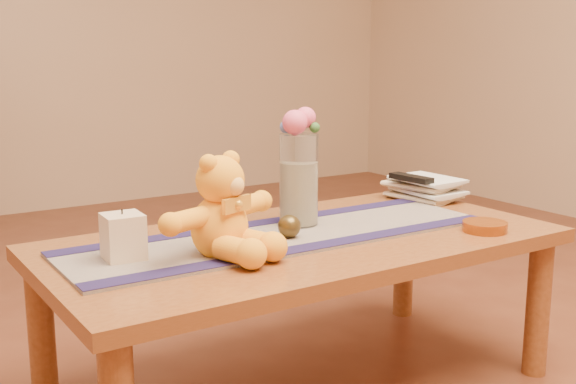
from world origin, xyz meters
TOP-DOWN VIEW (x-y plane):
  - coffee_table_top at (0.00, 0.00)m, footprint 1.40×0.70m
  - table_leg_fr at (0.64, -0.29)m, footprint 0.07×0.07m
  - table_leg_bl at (-0.64, 0.29)m, footprint 0.07×0.07m
  - table_leg_br at (0.64, 0.29)m, footprint 0.07×0.07m
  - persian_runner at (-0.05, 0.03)m, footprint 1.20×0.36m
  - runner_border_near at (-0.05, -0.12)m, footprint 1.20×0.07m
  - runner_border_far at (-0.05, 0.17)m, footprint 1.20×0.07m
  - teddy_bear at (-0.28, -0.04)m, footprint 0.42×0.39m
  - pillar_candle at (-0.49, 0.05)m, footprint 0.10×0.10m
  - candle_wick at (-0.49, 0.05)m, footprint 0.00×0.00m
  - glass_vase at (0.05, 0.10)m, footprint 0.11×0.11m
  - potpourri_fill at (0.05, 0.10)m, footprint 0.09×0.09m
  - rose_left at (0.03, 0.09)m, footprint 0.07×0.07m
  - rose_right at (0.08, 0.10)m, footprint 0.06×0.06m
  - blue_flower_back at (0.06, 0.13)m, footprint 0.04×0.04m
  - blue_flower_side at (0.02, 0.12)m, footprint 0.04×0.04m
  - leaf_sprig at (0.09, 0.08)m, footprint 0.03×0.03m
  - bronze_ball at (-0.05, -0.01)m, footprint 0.07×0.07m
  - book_bottom at (0.54, 0.17)m, footprint 0.20×0.24m
  - book_lower at (0.54, 0.17)m, footprint 0.16×0.22m
  - book_upper at (0.53, 0.17)m, footprint 0.21×0.25m
  - book_top at (0.54, 0.17)m, footprint 0.17×0.23m
  - tv_remote at (0.54, 0.16)m, footprint 0.06×0.16m
  - amber_dish at (0.46, -0.23)m, footprint 0.16×0.16m

SIDE VIEW (x-z plane):
  - table_leg_fr at x=0.64m, z-range 0.00..0.41m
  - table_leg_bl at x=-0.64m, z-range 0.00..0.41m
  - table_leg_br at x=0.64m, z-range 0.00..0.41m
  - coffee_table_top at x=0.00m, z-range 0.41..0.45m
  - persian_runner at x=-0.05m, z-range 0.45..0.46m
  - runner_border_near at x=-0.05m, z-range 0.46..0.46m
  - runner_border_far at x=-0.05m, z-range 0.46..0.46m
  - book_bottom at x=0.54m, z-range 0.45..0.47m
  - amber_dish at x=0.46m, z-range 0.45..0.48m
  - book_lower at x=0.54m, z-range 0.47..0.49m
  - bronze_ball at x=-0.05m, z-range 0.46..0.52m
  - book_upper at x=0.53m, z-range 0.49..0.51m
  - pillar_candle at x=-0.49m, z-range 0.46..0.57m
  - book_top at x=0.54m, z-range 0.51..0.53m
  - tv_remote at x=0.54m, z-range 0.53..0.54m
  - potpourri_fill at x=0.05m, z-range 0.46..0.64m
  - candle_wick at x=-0.49m, z-range 0.57..0.58m
  - teddy_bear at x=-0.28m, z-range 0.46..0.69m
  - glass_vase at x=0.05m, z-range 0.46..0.72m
  - leaf_sprig at x=0.09m, z-range 0.72..0.75m
  - blue_flower_side at x=0.02m, z-range 0.72..0.76m
  - blue_flower_back at x=0.06m, z-range 0.72..0.77m
  - rose_left at x=0.03m, z-range 0.72..0.79m
  - rose_right at x=0.08m, z-range 0.73..0.79m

